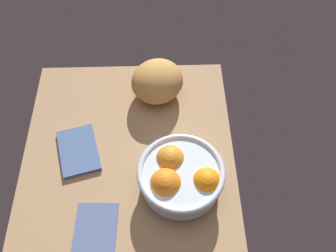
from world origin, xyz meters
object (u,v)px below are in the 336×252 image
(fruit_bowl, at_px, (180,176))
(bread_loaf, at_px, (157,81))
(napkin_spare, at_px, (79,151))
(napkin_folded, at_px, (95,232))

(fruit_bowl, xyz_separation_m, bread_loaf, (-0.32, -0.06, 0.00))
(bread_loaf, xyz_separation_m, napkin_spare, (0.21, -0.23, -0.05))
(bread_loaf, distance_m, napkin_folded, 0.47)
(fruit_bowl, height_order, napkin_folded, fruit_bowl)
(fruit_bowl, distance_m, napkin_folded, 0.25)
(bread_loaf, relative_size, napkin_spare, 1.06)
(napkin_folded, distance_m, napkin_spare, 0.24)
(napkin_folded, xyz_separation_m, napkin_spare, (-0.23, -0.07, 0.00))
(napkin_spare, bearing_deg, fruit_bowl, 68.20)
(bread_loaf, height_order, napkin_folded, bread_loaf)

